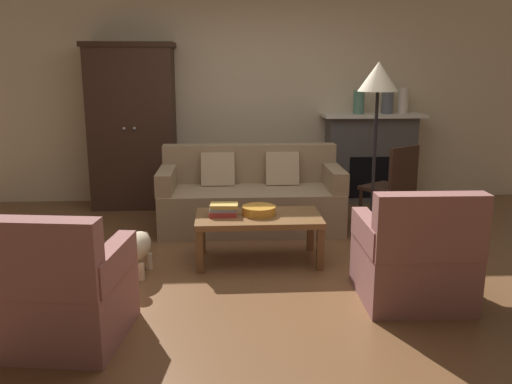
{
  "coord_description": "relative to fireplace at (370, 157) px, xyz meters",
  "views": [
    {
      "loc": [
        -0.32,
        -4.45,
        1.71
      ],
      "look_at": [
        -0.01,
        0.52,
        0.55
      ],
      "focal_mm": 38.24,
      "sensor_mm": 36.0,
      "label": 1
    }
  ],
  "objects": [
    {
      "name": "armoire",
      "position": [
        -2.95,
        -0.08,
        0.42
      ],
      "size": [
        1.06,
        0.57,
        1.97
      ],
      "color": "#382319",
      "rests_on": "ground"
    },
    {
      "name": "mantel_vase_slate",
      "position": [
        0.18,
        -0.02,
        0.7
      ],
      "size": [
        0.14,
        0.14,
        0.29
      ],
      "primitive_type": "cylinder",
      "color": "#565B66",
      "rests_on": "fireplace"
    },
    {
      "name": "book_stack",
      "position": [
        -1.87,
        -2.11,
        -0.1
      ],
      "size": [
        0.26,
        0.19,
        0.11
      ],
      "color": "#B73833",
      "rests_on": "coffee_table"
    },
    {
      "name": "dog",
      "position": [
        -2.59,
        -2.43,
        -0.32
      ],
      "size": [
        0.25,
        0.57,
        0.39
      ],
      "color": "beige",
      "rests_on": "ground"
    },
    {
      "name": "mantel_vase_jade",
      "position": [
        -0.18,
        -0.02,
        0.69
      ],
      "size": [
        0.14,
        0.14,
        0.29
      ],
      "primitive_type": "cylinder",
      "color": "slate",
      "rests_on": "fireplace"
    },
    {
      "name": "ground_plane",
      "position": [
        -1.55,
        -2.3,
        -0.57
      ],
      "size": [
        9.6,
        9.6,
        0.0
      ],
      "primitive_type": "plane",
      "color": "brown"
    },
    {
      "name": "fruit_bowl",
      "position": [
        -1.56,
        -2.1,
        -0.11
      ],
      "size": [
        0.3,
        0.3,
        0.08
      ],
      "primitive_type": "cylinder",
      "color": "orange",
      "rests_on": "coffee_table"
    },
    {
      "name": "side_chair_wooden",
      "position": [
        -0.08,
        -1.25,
        -0.06
      ],
      "size": [
        0.61,
        0.61,
        0.9
      ],
      "color": "#382319",
      "rests_on": "ground"
    },
    {
      "name": "coffee_table",
      "position": [
        -1.56,
        -2.13,
        -0.2
      ],
      "size": [
        1.1,
        0.6,
        0.42
      ],
      "color": "brown",
      "rests_on": "ground"
    },
    {
      "name": "mantel_vase_cream",
      "position": [
        0.38,
        -0.02,
        0.71
      ],
      "size": [
        0.13,
        0.13,
        0.32
      ],
      "primitive_type": "cylinder",
      "color": "beige",
      "rests_on": "fireplace"
    },
    {
      "name": "armchair_near_left",
      "position": [
        -2.91,
        -3.51,
        -0.25
      ],
      "size": [
        0.87,
        0.87,
        0.88
      ],
      "color": "#935B56",
      "rests_on": "ground"
    },
    {
      "name": "back_wall",
      "position": [
        -1.55,
        0.25,
        0.83
      ],
      "size": [
        7.2,
        0.1,
        2.8
      ],
      "primitive_type": "cube",
      "color": "beige",
      "rests_on": "ground"
    },
    {
      "name": "floor_lamp",
      "position": [
        -0.48,
        -1.89,
        0.94
      ],
      "size": [
        0.36,
        0.36,
        1.74
      ],
      "color": "black",
      "rests_on": "ground"
    },
    {
      "name": "fireplace",
      "position": [
        0.0,
        0.0,
        0.0
      ],
      "size": [
        1.26,
        0.48,
        1.12
      ],
      "color": "#4C4947",
      "rests_on": "ground"
    },
    {
      "name": "armchair_near_right",
      "position": [
        -0.48,
        -3.05,
        -0.25
      ],
      "size": [
        0.79,
        0.79,
        0.88
      ],
      "color": "#935B56",
      "rests_on": "ground"
    },
    {
      "name": "couch",
      "position": [
        -1.58,
        -1.08,
        -0.25
      ],
      "size": [
        1.93,
        0.87,
        0.86
      ],
      "color": "#937A5B",
      "rests_on": "ground"
    }
  ]
}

